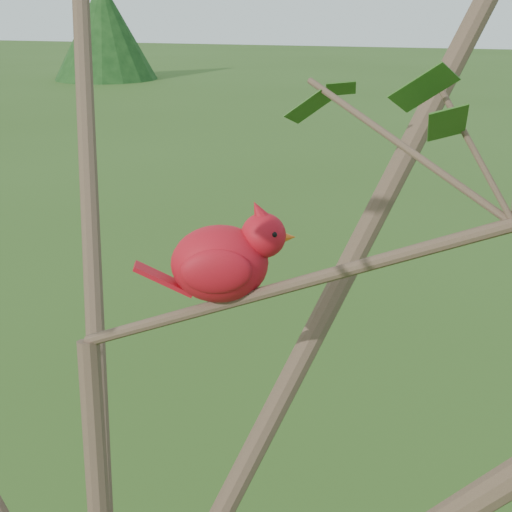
# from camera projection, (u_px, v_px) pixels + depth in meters

# --- Properties ---
(crabapple_tree) EXTENTS (2.35, 2.05, 2.95)m
(crabapple_tree) POSITION_uv_depth(u_px,v_px,m) (85.00, 266.00, 1.01)
(crabapple_tree) COLOR #453025
(crabapple_tree) RESTS_ON ground
(cardinal) EXTENTS (0.22, 0.14, 0.16)m
(cardinal) POSITION_uv_depth(u_px,v_px,m) (225.00, 260.00, 1.08)
(cardinal) COLOR #B10F1B
(cardinal) RESTS_ON ground
(distant_trees) EXTENTS (42.99, 13.99, 3.47)m
(distant_trees) POSITION_uv_depth(u_px,v_px,m) (411.00, 28.00, 22.98)
(distant_trees) COLOR #453025
(distant_trees) RESTS_ON ground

